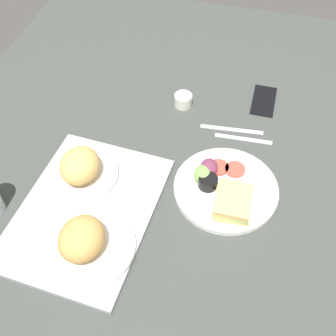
# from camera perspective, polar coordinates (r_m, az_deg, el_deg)

# --- Properties ---
(ground_plane) EXTENTS (1.90, 1.50, 0.03)m
(ground_plane) POSITION_cam_1_polar(r_m,az_deg,el_deg) (1.14, 1.21, -2.79)
(ground_plane) COLOR #383D38
(serving_tray) EXTENTS (0.47, 0.36, 0.02)m
(serving_tray) POSITION_cam_1_polar(r_m,az_deg,el_deg) (1.09, -11.14, -5.82)
(serving_tray) COLOR #9EA0A3
(serving_tray) RESTS_ON ground_plane
(bread_plate_near) EXTENTS (0.22, 0.22, 0.10)m
(bread_plate_near) POSITION_cam_1_polar(r_m,az_deg,el_deg) (0.99, -11.38, -9.91)
(bread_plate_near) COLOR white
(bread_plate_near) RESTS_ON serving_tray
(bread_plate_far) EXTENTS (0.20, 0.20, 0.09)m
(bread_plate_far) POSITION_cam_1_polar(r_m,az_deg,el_deg) (1.12, -11.93, -0.07)
(bread_plate_far) COLOR white
(bread_plate_far) RESTS_ON serving_tray
(plate_with_salad) EXTENTS (0.28, 0.28, 0.05)m
(plate_with_salad) POSITION_cam_1_polar(r_m,az_deg,el_deg) (1.11, 7.73, -2.80)
(plate_with_salad) COLOR white
(plate_with_salad) RESTS_ON ground_plane
(espresso_cup) EXTENTS (0.06, 0.06, 0.04)m
(espresso_cup) POSITION_cam_1_polar(r_m,az_deg,el_deg) (1.33, 2.10, 9.30)
(espresso_cup) COLOR silver
(espresso_cup) RESTS_ON ground_plane
(fork) EXTENTS (0.02, 0.17, 0.01)m
(fork) POSITION_cam_1_polar(r_m,az_deg,el_deg) (1.25, 10.34, 3.99)
(fork) COLOR #B7B7BC
(fork) RESTS_ON ground_plane
(knife) EXTENTS (0.03, 0.19, 0.01)m
(knife) POSITION_cam_1_polar(r_m,az_deg,el_deg) (1.28, 8.77, 5.29)
(knife) COLOR #B7B7BC
(knife) RESTS_ON ground_plane
(cell_phone) EXTENTS (0.14, 0.07, 0.01)m
(cell_phone) POSITION_cam_1_polar(r_m,az_deg,el_deg) (1.39, 13.05, 9.08)
(cell_phone) COLOR black
(cell_phone) RESTS_ON ground_plane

